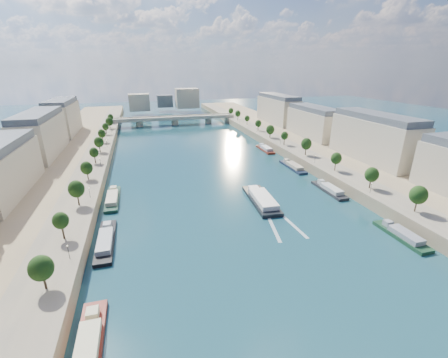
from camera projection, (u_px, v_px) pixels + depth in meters
ground at (208, 172)px, 155.21m from camera, size 700.00×700.00×0.00m
quay_left at (54, 181)px, 136.04m from camera, size 44.00×520.00×5.00m
quay_right at (330, 157)px, 172.61m from camera, size 44.00×520.00×5.00m
pave_left at (88, 173)px, 138.95m from camera, size 14.00×520.00×0.10m
pave_right at (307, 155)px, 167.90m from camera, size 14.00×520.00×0.10m
trees_left at (92, 160)px, 139.33m from camera, size 4.80×268.80×8.26m
trees_right at (296, 141)px, 174.47m from camera, size 4.80×268.80×8.26m
lamps_left at (95, 174)px, 130.12m from camera, size 0.36×200.36×4.28m
lamps_right at (296, 148)px, 170.28m from camera, size 0.36×200.36×4.28m
buildings_left at (23, 147)px, 138.60m from camera, size 16.00×226.00×23.20m
buildings_right at (340, 128)px, 181.77m from camera, size 16.00×226.00×23.20m
skyline at (169, 100)px, 348.42m from camera, size 79.00×42.00×22.00m
bridge at (175, 119)px, 278.60m from camera, size 112.00×12.00×8.15m
tour_barge at (261, 200)px, 120.88m from camera, size 10.26×29.07×3.87m
wake at (279, 221)px, 106.34m from camera, size 10.75×26.03×0.04m
moored_barges_left at (100, 276)px, 77.34m from camera, size 5.00×121.51×3.60m
moored_barges_right at (336, 194)px, 126.72m from camera, size 5.00×171.54×3.60m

